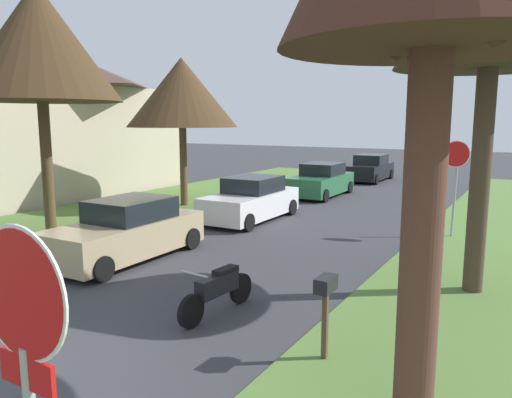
# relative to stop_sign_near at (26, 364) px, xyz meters

# --- Properties ---
(stop_sign_near) EXTENTS (0.81, 0.07, 2.98)m
(stop_sign_near) POSITION_rel_stop_sign_near_xyz_m (0.00, 0.00, 0.00)
(stop_sign_near) COLOR #9EA0A5
(stop_sign_near) RESTS_ON grass_verge_right
(stop_sign_far) EXTENTS (0.81, 0.52, 2.95)m
(stop_sign_far) POSITION_rel_stop_sign_near_xyz_m (0.21, 14.29, -0.02)
(stop_sign_far) COLOR #9EA0A5
(stop_sign_far) RESTS_ON grass_verge_right
(street_tree_left_mid_a) EXTENTS (4.72, 4.72, 7.56)m
(street_tree_left_mid_a) POSITION_rel_stop_sign_near_xyz_m (-10.66, 8.11, 3.66)
(street_tree_left_mid_a) COLOR brown
(street_tree_left_mid_a) RESTS_ON grass_verge_left
(street_tree_left_mid_b) EXTENTS (4.57, 4.57, 6.10)m
(street_tree_left_mid_b) POSITION_rel_stop_sign_near_xyz_m (-10.55, 14.59, 2.52)
(street_tree_left_mid_b) COLOR brown
(street_tree_left_mid_b) RESTS_ON grass_verge_left
(parked_sedan_tan) EXTENTS (1.99, 4.42, 1.57)m
(parked_sedan_tan) POSITION_rel_stop_sign_near_xyz_m (-6.77, 7.49, -1.48)
(parked_sedan_tan) COLOR tan
(parked_sedan_tan) RESTS_ON ground
(parked_sedan_white) EXTENTS (1.99, 4.42, 1.57)m
(parked_sedan_white) POSITION_rel_stop_sign_near_xyz_m (-6.58, 13.50, -1.48)
(parked_sedan_white) COLOR white
(parked_sedan_white) RESTS_ON ground
(parked_sedan_green) EXTENTS (1.99, 4.42, 1.57)m
(parked_sedan_green) POSITION_rel_stop_sign_near_xyz_m (-6.64, 20.18, -1.48)
(parked_sedan_green) COLOR #28663D
(parked_sedan_green) RESTS_ON ground
(parked_sedan_black) EXTENTS (1.99, 4.42, 1.57)m
(parked_sedan_black) POSITION_rel_stop_sign_near_xyz_m (-6.49, 27.34, -1.48)
(parked_sedan_black) COLOR black
(parked_sedan_black) RESTS_ON ground
(parked_motorcycle) EXTENTS (0.60, 2.05, 0.97)m
(parked_motorcycle) POSITION_rel_stop_sign_near_xyz_m (-2.55, 5.58, -1.72)
(parked_motorcycle) COLOR black
(parked_motorcycle) RESTS_ON ground
(house_backdrop_left) EXTENTS (7.48, 11.72, 7.13)m
(house_backdrop_left) POSITION_rel_stop_sign_near_xyz_m (-18.58, 14.62, 1.48)
(house_backdrop_left) COLOR beige
(house_backdrop_left) RESTS_ON ground
(curbside_mailbox) EXTENTS (0.22, 0.44, 1.27)m
(curbside_mailbox) POSITION_rel_stop_sign_near_xyz_m (-0.14, 4.89, -1.14)
(curbside_mailbox) COLOR brown
(curbside_mailbox) RESTS_ON grass_verge_right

